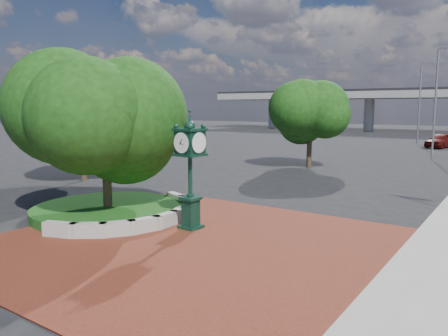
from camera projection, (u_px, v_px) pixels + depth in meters
ground at (205, 235)px, 15.24m from camera, size 200.00×200.00×0.00m
plaza at (186, 242)px, 14.42m from camera, size 12.00×12.00×0.04m
planter_wall at (148, 217)px, 16.72m from camera, size 2.96×6.77×0.54m
grass_bed at (108, 211)px, 18.02m from camera, size 6.10×6.10×0.40m
tree_planter at (105, 125)px, 17.53m from camera, size 5.20×5.20×6.33m
tree_northwest at (81, 112)px, 26.04m from camera, size 5.60×5.60×6.93m
tree_street at (310, 124)px, 31.70m from camera, size 4.40×4.40×5.45m
post_clock at (190, 166)px, 15.70m from camera, size 0.95×0.95×4.28m
parked_car at (441, 140)px, 47.46m from camera, size 3.14×5.03×1.60m
street_lamp_near at (439, 95)px, 35.87m from camera, size 2.07×0.31×9.21m
street_lamp_far at (422, 97)px, 51.97m from camera, size 2.16×0.28×9.63m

